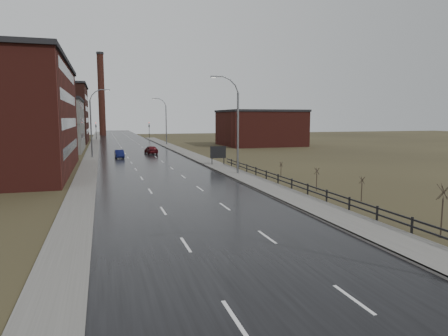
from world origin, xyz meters
TOP-DOWN VIEW (x-y plane):
  - road at (0.00, 60.00)m, footprint 14.00×300.00m
  - sidewalk_right at (8.60, 35.00)m, footprint 3.20×180.00m
  - curb_right at (7.08, 35.00)m, footprint 0.16×180.00m
  - sidewalk_left at (-8.20, 60.00)m, footprint 2.40×260.00m
  - warehouse_mid at (-17.99, 78.00)m, footprint 16.32×20.40m
  - warehouse_far at (-22.99, 108.00)m, footprint 26.52×24.48m
  - building_right at (30.30, 82.00)m, footprint 18.36×16.32m
  - smokestack at (-6.00, 150.00)m, footprint 2.70×2.70m
  - streetlight_right_mid at (8.50, 36.00)m, footprint 3.36×0.28m
  - streetlight_left at (-7.70, 62.00)m, footprint 3.36×0.28m
  - streetlight_right_far at (8.50, 90.00)m, footprint 3.36×0.28m
  - guardrail at (10.30, 18.31)m, footprint 0.10×53.05m
  - shrub_c at (11.60, 9.24)m, footprint 0.71×0.75m
  - shrub_d at (13.46, 18.97)m, footprint 0.48×0.50m
  - shrub_e at (12.36, 24.11)m, footprint 0.51×0.54m
  - shrub_f at (12.78, 32.64)m, footprint 0.42×0.44m
  - billboard at (9.10, 45.35)m, footprint 2.27×0.17m
  - traffic_light_left at (-8.00, 120.00)m, footprint 0.58×2.73m
  - traffic_light_right at (8.00, 120.00)m, footprint 0.58×2.73m
  - car_near at (-3.66, 60.11)m, footprint 1.54×4.03m
  - car_far at (2.22, 65.86)m, footprint 2.33×4.69m

SIDE VIEW (x-z plane):
  - road at x=0.00m, z-range 0.00..0.06m
  - sidewalk_left at x=-8.20m, z-range 0.00..0.12m
  - sidewalk_right at x=8.60m, z-range 0.00..0.18m
  - curb_right at x=7.08m, z-range 0.00..0.18m
  - car_near at x=-3.66m, z-range 0.00..1.31m
  - guardrail at x=10.30m, z-range 0.16..1.26m
  - car_far at x=2.22m, z-range 0.00..1.54m
  - shrub_f at x=12.78m, z-range 0.05..1.78m
  - shrub_d at x=13.46m, z-range 0.06..2.06m
  - shrub_e at x=12.36m, z-range 0.07..2.20m
  - shrub_c at x=11.60m, z-range 0.10..3.12m
  - billboard at x=9.10m, z-range 0.45..3.17m
  - building_right at x=30.30m, z-range 0.01..8.51m
  - traffic_light_left at x=-8.00m, z-range 1.95..7.25m
  - traffic_light_right at x=8.00m, z-range 1.95..7.25m
  - warehouse_mid at x=-17.99m, z-range 0.01..10.51m
  - streetlight_right_mid at x=8.50m, z-range 0.16..11.51m
  - streetlight_left at x=-7.70m, z-range 0.16..11.51m
  - streetlight_right_far at x=8.50m, z-range 0.16..11.51m
  - warehouse_far at x=-22.99m, z-range 0.01..15.51m
  - smokestack at x=-6.00m, z-range 0.15..30.85m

